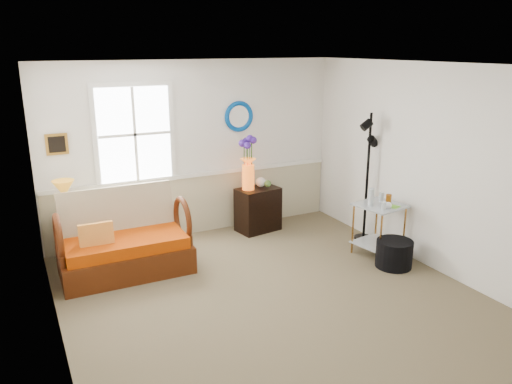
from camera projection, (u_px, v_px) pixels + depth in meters
name	position (u px, v px, depth m)	size (l,w,h in m)	color
floor	(276.00, 302.00, 5.64)	(4.50, 5.00, 0.01)	brown
ceiling	(279.00, 65.00, 4.91)	(4.50, 5.00, 0.01)	white
walls	(278.00, 192.00, 5.28)	(4.51, 5.01, 2.60)	white
wainscot	(198.00, 204.00, 7.64)	(4.46, 0.02, 0.90)	#C2B994
chair_rail	(197.00, 175.00, 7.50)	(4.46, 0.04, 0.06)	white
window	(135.00, 134.00, 6.92)	(1.14, 0.06, 1.44)	white
picture	(57.00, 144.00, 6.50)	(0.28, 0.03, 0.28)	gold
mirror	(239.00, 116.00, 7.58)	(0.47, 0.47, 0.07)	#0555A4
loveseat	(124.00, 234.00, 6.25)	(1.59, 0.90, 1.04)	#541F08
throw_pillow	(97.00, 240.00, 6.00)	(0.40, 0.10, 0.40)	orange
lamp_stand	(73.00, 239.00, 6.61)	(0.36, 0.36, 0.63)	black
table_lamp	(65.00, 199.00, 6.40)	(0.28, 0.28, 0.51)	#BE7B1D
potted_plant	(81.00, 205.00, 6.53)	(0.32, 0.36, 0.28)	#588439
cabinet	(258.00, 209.00, 7.74)	(0.64, 0.41, 0.68)	black
flower_vase	(248.00, 164.00, 7.47)	(0.24, 0.24, 0.81)	orange
side_table	(378.00, 230.00, 6.82)	(0.57, 0.57, 0.73)	#AE7533
tabletop_items	(382.00, 197.00, 6.65)	(0.40, 0.40, 0.24)	silver
floor_lamp	(367.00, 178.00, 7.22)	(0.27, 0.27, 1.89)	black
ottoman	(394.00, 254.00, 6.50)	(0.47, 0.47, 0.36)	black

